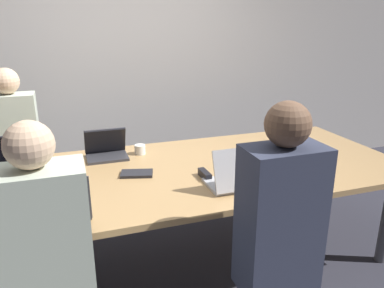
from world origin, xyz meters
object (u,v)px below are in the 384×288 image
cup_far_midleft (140,149)px  stapler (205,175)px  person_near_midright (278,243)px  laptop_far_midleft (106,149)px  person_near_left (48,281)px  person_far_left (17,155)px  laptop_near_left (57,208)px  cup_near_left (2,213)px  laptop_far_left (10,158)px  cup_near_midright (275,175)px  laptop_near_midright (237,176)px

cup_far_midleft → stapler: size_ratio=0.57×
person_near_midright → laptop_far_midleft: size_ratio=4.56×
person_near_left → person_far_left: (-0.29, 1.81, 0.01)m
laptop_near_left → person_far_left: 1.46m
cup_near_left → laptop_near_left: bearing=-19.1°
laptop_far_left → person_far_left: size_ratio=0.23×
cup_near_midright → person_near_left: (-1.42, -0.47, -0.13)m
laptop_near_midright → cup_near_midright: bearing=-176.5°
person_near_midright → person_far_left: 2.36m
laptop_near_midright → person_near_left: bearing=21.9°
person_far_left → laptop_near_midright: bearing=-43.7°
cup_near_midright → laptop_near_left: laptop_near_left is taller
cup_far_midleft → laptop_near_midright: bearing=-61.7°
laptop_far_midleft → laptop_near_left: size_ratio=0.90×
cup_near_left → person_near_left: bearing=-65.1°
cup_near_midright → laptop_far_left: bearing=153.5°
laptop_near_left → cup_near_left: size_ratio=4.31×
person_near_midright → laptop_far_left: (-1.38, 1.41, 0.14)m
laptop_far_midleft → cup_near_left: 1.04m
cup_far_midleft → laptop_near_left: 1.10m
stapler → laptop_far_midleft: bearing=130.8°
laptop_near_midright → laptop_near_left: (-1.08, -0.06, -0.01)m
person_near_left → cup_near_midright: bearing=-161.6°
stapler → person_near_midright: bearing=-82.9°
cup_far_midleft → cup_near_left: bearing=-138.3°
cup_near_midright → cup_far_midleft: 1.11m
person_near_left → laptop_far_left: (-0.27, 1.31, 0.15)m
laptop_far_midleft → person_near_left: person_near_left is taller
laptop_near_left → person_near_left: (-0.05, -0.39, -0.16)m
person_far_left → stapler: (1.28, -1.14, 0.10)m
person_near_midright → laptop_near_left: 1.17m
cup_far_midleft → stapler: cup_far_midleft is taller
cup_far_midleft → laptop_near_left: (-0.63, -0.90, 0.03)m
laptop_far_left → person_far_left: bearing=92.0°
cup_near_left → laptop_far_left: bearing=93.0°
person_near_midright → person_far_left: bearing=-53.7°
cup_far_midleft → cup_near_left: 1.21m
person_near_midright → cup_near_left: (-1.33, 0.58, 0.11)m
stapler → person_far_left: bearing=136.9°
cup_near_left → laptop_far_left: 0.83m
cup_near_midright → cup_far_midleft: (-0.74, 0.82, -0.01)m
laptop_far_midleft → person_far_left: (-0.70, 0.51, -0.14)m
laptop_near_midright → stapler: laptop_near_midright is taller
cup_far_midleft → person_near_left: person_near_left is taller
cup_near_midright → stapler: (-0.42, 0.19, -0.02)m
cup_near_midright → laptop_near_left: bearing=-176.6°
cup_near_midright → laptop_far_midleft: 1.30m
person_near_midright → person_far_left: person_near_midright is taller
person_near_left → laptop_far_left: size_ratio=4.26×
laptop_near_left → cup_near_left: bearing=-19.1°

